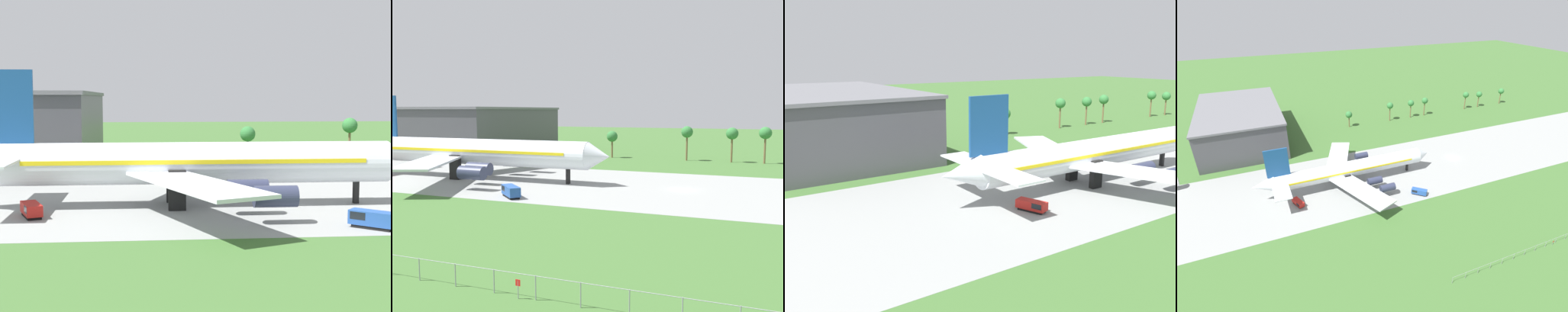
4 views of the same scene
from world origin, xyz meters
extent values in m
cylinder|color=silver|center=(-47.47, -1.49, 6.18)|extent=(56.22, 5.96, 5.96)
cone|color=silver|center=(-79.30, -1.49, 6.62)|extent=(7.44, 5.66, 5.66)
cube|color=yellow|center=(-47.47, -1.49, 6.62)|extent=(47.78, 6.08, 0.60)
cube|color=navy|center=(-73.79, -1.49, 14.22)|extent=(7.74, 0.50, 10.13)
cube|color=silver|center=(-74.09, -1.49, 7.07)|extent=(5.36, 23.82, 0.30)
cube|color=silver|center=(-48.96, -14.45, 5.13)|extent=(16.89, 26.94, 0.44)
cube|color=silver|center=(-48.96, 11.48, 5.13)|extent=(16.89, 26.94, 0.44)
cylinder|color=#2D334C|center=(-41.21, -8.64, 3.39)|extent=(5.36, 2.68, 2.68)
cylinder|color=#2D334C|center=(-41.21, 5.66, 3.39)|extent=(5.36, 2.68, 2.68)
cylinder|color=#2D334C|center=(-38.81, 11.61, 3.39)|extent=(5.36, 2.68, 2.68)
cube|color=black|center=(-23.86, -1.49, 2.79)|extent=(0.70, 0.90, 5.58)
cube|color=black|center=(-50.28, -4.76, 2.79)|extent=(2.40, 1.20, 5.58)
cube|color=black|center=(-50.28, 1.79, 2.79)|extent=(2.40, 1.20, 5.58)
cube|color=black|center=(-69.36, -7.82, 0.20)|extent=(3.25, 4.83, 0.40)
cube|color=#B21E19|center=(-69.36, -7.82, 1.12)|extent=(3.71, 5.64, 1.44)
cube|color=black|center=(-68.86, -9.19, 1.34)|extent=(2.56, 2.44, 0.90)
cube|color=#47474C|center=(-84.24, 56.89, 7.99)|extent=(36.00, 60.00, 15.98)
cube|color=slate|center=(-84.24, 56.89, 16.38)|extent=(36.72, 61.20, 0.80)
cylinder|color=brown|center=(45.89, 51.60, 4.25)|extent=(0.56, 0.56, 8.49)
sphere|color=#337538|center=(45.89, 51.60, 9.09)|extent=(3.60, 3.60, 3.60)
cylinder|color=brown|center=(-30.57, 51.60, 3.23)|extent=(0.56, 0.56, 6.47)
sphere|color=#337538|center=(-30.57, 51.60, 7.07)|extent=(3.60, 3.60, 3.60)
cylinder|color=brown|center=(7.16, 51.60, 4.06)|extent=(0.56, 0.56, 8.11)
sphere|color=#337538|center=(7.16, 51.60, 8.71)|extent=(3.60, 3.60, 3.60)
cylinder|color=brown|center=(-6.19, 51.60, 4.18)|extent=(0.56, 0.56, 8.36)
sphere|color=#337538|center=(-6.19, 51.60, 8.96)|extent=(3.60, 3.60, 3.60)
cylinder|color=brown|center=(56.28, 51.60, 3.82)|extent=(0.56, 0.56, 7.64)
sphere|color=#337538|center=(56.28, 51.60, 8.24)|extent=(3.60, 3.60, 3.60)
cylinder|color=brown|center=(16.43, 51.60, 4.22)|extent=(0.56, 0.56, 8.44)
sphere|color=#337538|center=(16.43, 51.60, 9.04)|extent=(3.60, 3.60, 3.60)
camera|label=1|loc=(-54.90, -85.71, 15.39)|focal=55.00mm
camera|label=2|loc=(12.15, -85.91, 15.68)|focal=40.00mm
camera|label=3|loc=(-115.11, -61.01, 25.96)|focal=40.00mm
camera|label=4|loc=(-78.61, -95.53, 64.05)|focal=28.00mm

